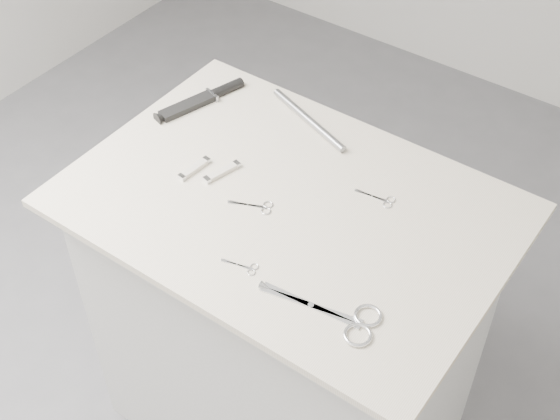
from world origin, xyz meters
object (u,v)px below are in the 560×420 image
Objects in this scene: plinth at (287,327)px; pocket_knife_b at (222,172)px; embroidery_scissors_a at (258,206)px; sheathed_knife at (205,98)px; metal_rail at (308,119)px; pocket_knife_a at (194,168)px; large_shears at (344,318)px; tiny_scissors at (244,267)px; embroidery_scissors_b at (381,199)px.

pocket_knife_b reaches higher than plinth.
sheathed_knife reaches higher than embroidery_scissors_a.
embroidery_scissors_a is at bearing -91.98° from pocket_knife_b.
metal_rail is at bearing 115.31° from plinth.
plinth is 0.48m from embroidery_scissors_a.
sheathed_knife is 0.87× the size of metal_rail.
pocket_knife_a is at bearing -110.92° from metal_rail.
sheathed_knife is 0.28m from metal_rail.
plinth is 0.54m from pocket_knife_a.
pocket_knife_a is at bearing 153.64° from large_shears.
tiny_scissors is 0.28× the size of metal_rail.
metal_rail is (-0.16, 0.48, 0.01)m from tiny_scissors.
plinth is 0.52m from tiny_scissors.
plinth is at bearing 86.18° from tiny_scissors.
sheathed_knife is at bearing 167.20° from embroidery_scissors_b.
pocket_knife_a is 0.33× the size of metal_rail.
plinth is at bearing 134.76° from large_shears.
large_shears is at bearing -78.38° from embroidery_scissors_b.
large_shears is 2.69× the size of pocket_knife_a.
pocket_knife_b is (-0.14, 0.04, 0.00)m from embroidery_scissors_a.
embroidery_scissors_a is at bearing -146.60° from embroidery_scissors_b.
embroidery_scissors_a is 0.41× the size of sheathed_knife.
pocket_knife_a is (0.15, -0.23, -0.00)m from sheathed_knife.
sheathed_knife is at bearing -163.45° from metal_rail.
large_shears is 0.62m from metal_rail.
tiny_scissors is 0.59m from sheathed_knife.
embroidery_scissors_a and embroidery_scissors_b have the same top height.
tiny_scissors is 0.30m from pocket_knife_b.
pocket_knife_a is at bearing -129.04° from sheathed_knife.
sheathed_knife reaches higher than tiny_scissors.
pocket_knife_a is (-0.24, -0.04, 0.48)m from plinth.
plinth is 3.53× the size of large_shears.
embroidery_scissors_b is at bearing 55.64° from tiny_scissors.
sheathed_knife reaches higher than embroidery_scissors_b.
pocket_knife_a is (-0.20, 0.01, 0.00)m from embroidery_scissors_a.
pocket_knife_b reaches higher than embroidery_scissors_a.
metal_rail reaches higher than embroidery_scissors_a.
tiny_scissors is 0.80× the size of pocket_knife_b.
metal_rail is (-0.13, 0.27, 0.48)m from plinth.
pocket_knife_a reaches higher than large_shears.
metal_rail reaches higher than large_shears.
tiny_scissors is at bearing -117.59° from pocket_knife_b.
embroidery_scissors_b and tiny_scissors have the same top height.
pocket_knife_b is (-0.22, 0.20, 0.01)m from tiny_scissors.
plinth is at bearing -74.98° from pocket_knife_a.
plinth is at bearing -71.44° from pocket_knife_b.
embroidery_scissors_b is 0.39× the size of sheathed_knife.
plinth is at bearing -149.13° from embroidery_scissors_b.
embroidery_scissors_b is 0.34× the size of metal_rail.
embroidery_scissors_b is 0.44m from pocket_knife_a.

